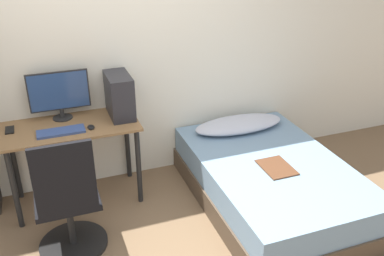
{
  "coord_description": "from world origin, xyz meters",
  "views": [
    {
      "loc": [
        -0.56,
        -2.13,
        2.27
      ],
      "look_at": [
        0.51,
        0.75,
        0.75
      ],
      "focal_mm": 40.0,
      "sensor_mm": 36.0,
      "label": 1
    }
  ],
  "objects": [
    {
      "name": "keyboard",
      "position": [
        -0.49,
        1.07,
        0.74
      ],
      "size": [
        0.37,
        0.14,
        0.02
      ],
      "color": "#33477A",
      "rests_on": "desk"
    },
    {
      "name": "desk",
      "position": [
        -0.4,
        1.18,
        0.61
      ],
      "size": [
        1.1,
        0.54,
        0.73
      ],
      "color": "brown",
      "rests_on": "ground_plane"
    },
    {
      "name": "mouse",
      "position": [
        -0.25,
        1.07,
        0.74
      ],
      "size": [
        0.06,
        0.09,
        0.02
      ],
      "color": "black",
      "rests_on": "desk"
    },
    {
      "name": "bed",
      "position": [
        1.15,
        0.55,
        0.21
      ],
      "size": [
        1.17,
        1.81,
        0.42
      ],
      "color": "#4C3D2D",
      "rests_on": "ground_plane"
    },
    {
      "name": "pillow",
      "position": [
        1.15,
        1.19,
        0.48
      ],
      "size": [
        0.89,
        0.36,
        0.11
      ],
      "color": "#B2B7C6",
      "rests_on": "bed"
    },
    {
      "name": "office_chair",
      "position": [
        -0.53,
        0.52,
        0.38
      ],
      "size": [
        0.51,
        0.51,
        0.99
      ],
      "color": "black",
      "rests_on": "ground_plane"
    },
    {
      "name": "phone",
      "position": [
        -0.87,
        1.26,
        0.73
      ],
      "size": [
        0.07,
        0.14,
        0.01
      ],
      "color": "black",
      "rests_on": "desk"
    },
    {
      "name": "wall_back",
      "position": [
        0.0,
        1.48,
        1.25
      ],
      "size": [
        8.0,
        0.05,
        2.5
      ],
      "color": "silver",
      "rests_on": "ground_plane"
    },
    {
      "name": "pc_tower",
      "position": [
        0.03,
        1.24,
        0.91
      ],
      "size": [
        0.19,
        0.38,
        0.37
      ],
      "color": "#232328",
      "rests_on": "desk"
    },
    {
      "name": "magazine",
      "position": [
        1.13,
        0.44,
        0.43
      ],
      "size": [
        0.24,
        0.32,
        0.01
      ],
      "color": "#56331E",
      "rests_on": "bed"
    },
    {
      "name": "monitor",
      "position": [
        -0.45,
        1.35,
        0.96
      ],
      "size": [
        0.5,
        0.17,
        0.42
      ],
      "color": "black",
      "rests_on": "desk"
    }
  ]
}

